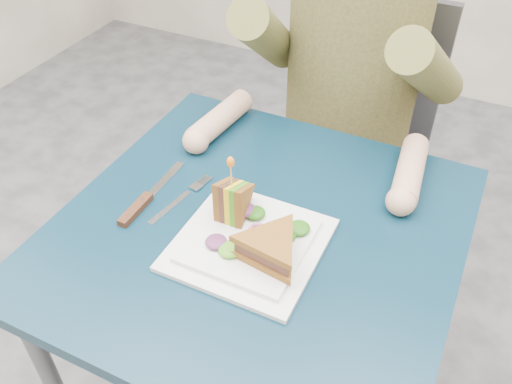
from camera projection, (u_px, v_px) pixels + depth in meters
The scene contains 12 objects.
table at pixel (258, 255), 1.09m from camera, with size 0.75×0.75×0.73m.
chair at pixel (352, 134), 1.61m from camera, with size 0.42×0.40×0.93m.
diner at pixel (356, 29), 1.28m from camera, with size 0.54×0.59×0.74m.
plate at pixel (249, 243), 0.99m from camera, with size 0.26×0.26×0.02m.
sandwich_flat at pixel (271, 248), 0.94m from camera, with size 0.16×0.16×0.05m.
sandwich_upright at pixel (232, 201), 1.01m from camera, with size 0.08×0.13×0.13m.
fork at pixel (179, 200), 1.09m from camera, with size 0.05×0.18×0.01m.
knife at pixel (141, 203), 1.08m from camera, with size 0.02×0.22×0.02m.
toothpick at pixel (231, 174), 0.97m from camera, with size 0.00×0.00×0.06m, color tan.
toothpick_frill at pixel (231, 162), 0.95m from camera, with size 0.01×0.01×0.02m, color orange.
lettuce_spill at pixel (254, 232), 0.99m from camera, with size 0.15×0.13×0.02m, color #337A14, non-canonical shape.
onion_ring at pixel (258, 234), 0.98m from camera, with size 0.04×0.04×0.01m, color #9E4C7A.
Camera 1 is at (0.32, -0.67, 1.46)m, focal length 38.00 mm.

